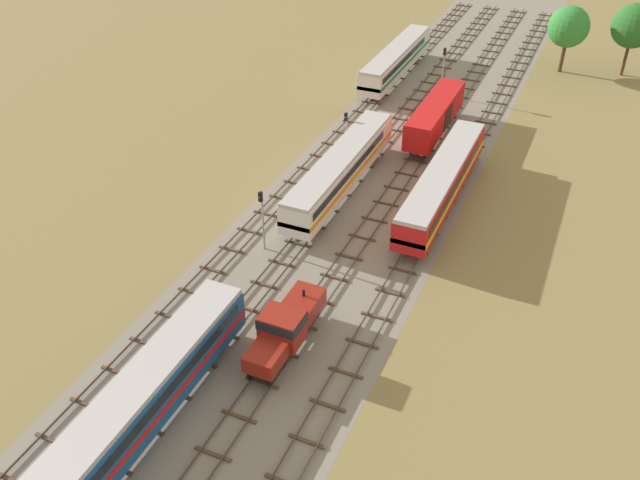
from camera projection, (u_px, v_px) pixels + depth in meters
ground_plane at (375, 182)px, 64.40m from camera, size 480.00×480.00×0.00m
ballast_bed at (375, 182)px, 64.40m from camera, size 17.71×176.00×0.01m
track_far_left at (315, 162)px, 67.35m from camera, size 2.40×126.00×0.29m
track_left at (357, 171)px, 65.83m from camera, size 2.40×126.00×0.29m
track_centre_left at (401, 181)px, 64.31m from camera, size 2.40×126.00×0.29m
track_centre at (448, 190)px, 62.79m from camera, size 2.40×126.00×0.29m
passenger_coach_left_nearest at (126, 416)px, 37.45m from camera, size 2.96×22.00×3.80m
shunter_loco_centre_left_near at (285, 327)px, 44.45m from camera, size 2.74×8.46×3.10m
diesel_railcar_left_mid at (341, 168)px, 61.20m from camera, size 2.96×20.50×3.80m
diesel_railcar_centre_midfar at (442, 181)px, 59.29m from camera, size 2.96×20.50×3.80m
freight_boxcar_centre_left_far at (435, 115)px, 71.29m from camera, size 2.87×14.00×3.60m
diesel_railcar_far_left_farther at (396, 59)px, 84.96m from camera, size 2.96×20.50×3.80m
signal_post_nearest at (346, 128)px, 66.82m from camera, size 0.28×0.47×4.97m
signal_post_near at (443, 66)px, 79.73m from camera, size 0.28×0.47×5.98m
signal_post_mid at (262, 213)px, 53.24m from camera, size 0.28×0.47×5.57m
lineside_tree_0 at (569, 27)px, 85.18m from camera, size 5.19×5.19×8.48m
lineside_tree_1 at (634, 26)px, 83.86m from camera, size 5.50×5.50×9.13m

